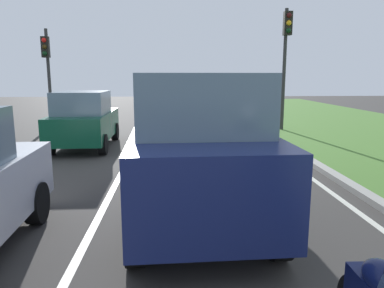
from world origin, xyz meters
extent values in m
plane|color=#383533|center=(0.00, 14.00, 0.00)|extent=(60.00, 60.00, 0.00)
cube|color=silver|center=(-0.70, 14.00, 0.00)|extent=(0.12, 32.00, 0.01)
cube|color=silver|center=(3.60, 14.00, 0.00)|extent=(0.12, 32.00, 0.01)
cube|color=#9E9B93|center=(4.10, 14.00, 0.06)|extent=(0.24, 48.00, 0.12)
cube|color=navy|center=(0.87, 8.47, 0.93)|extent=(2.06, 4.56, 1.10)
cube|color=slate|center=(0.87, 8.32, 1.88)|extent=(1.79, 2.76, 0.80)
cylinder|color=black|center=(-0.06, 9.96, 0.38)|extent=(0.25, 0.77, 0.76)
cylinder|color=black|center=(1.69, 10.03, 0.38)|extent=(0.25, 0.77, 0.76)
cylinder|color=black|center=(0.05, 6.91, 0.38)|extent=(0.25, 0.77, 0.76)
cylinder|color=black|center=(1.80, 6.97, 0.38)|extent=(0.25, 0.77, 0.76)
cylinder|color=black|center=(-1.60, 8.27, 0.32)|extent=(0.24, 0.65, 0.64)
cube|color=#0C472D|center=(-2.27, 14.52, 0.70)|extent=(1.69, 3.72, 0.80)
cube|color=slate|center=(-2.27, 14.27, 1.44)|extent=(1.51, 1.92, 0.68)
cylinder|color=black|center=(-3.05, 15.77, 0.30)|extent=(0.23, 0.60, 0.60)
cylinder|color=black|center=(-1.54, 15.79, 0.30)|extent=(0.23, 0.60, 0.60)
cylinder|color=black|center=(-3.01, 13.25, 0.30)|extent=(0.23, 0.60, 0.60)
cylinder|color=black|center=(-1.50, 13.27, 0.30)|extent=(0.23, 0.60, 0.60)
cylinder|color=#2D2D2D|center=(5.06, 17.61, 2.44)|extent=(0.14, 0.14, 4.87)
cube|color=black|center=(5.06, 17.41, 4.27)|extent=(0.32, 0.24, 0.90)
sphere|color=#3F0F0F|center=(5.06, 17.28, 4.55)|extent=(0.20, 0.20, 0.20)
sphere|color=#F2AD19|center=(5.06, 17.28, 4.27)|extent=(0.20, 0.20, 0.20)
sphere|color=black|center=(5.06, 17.28, 3.99)|extent=(0.20, 0.20, 0.20)
cylinder|color=#2D2D2D|center=(-5.01, 19.79, 2.15)|extent=(0.14, 0.14, 4.30)
cube|color=black|center=(-5.01, 19.59, 3.50)|extent=(0.32, 0.24, 0.90)
sphere|color=red|center=(-5.01, 19.46, 3.78)|extent=(0.20, 0.20, 0.20)
sphere|color=#382B0C|center=(-5.01, 19.46, 3.50)|extent=(0.20, 0.20, 0.20)
sphere|color=black|center=(-5.01, 19.46, 3.22)|extent=(0.20, 0.20, 0.20)
camera|label=1|loc=(0.50, 2.80, 2.24)|focal=34.09mm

